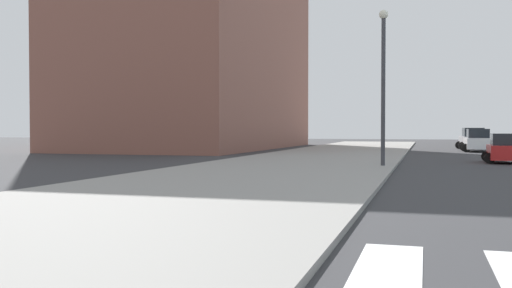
{
  "coord_description": "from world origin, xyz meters",
  "views": [
    {
      "loc": [
        -5.83,
        -3.44,
        1.89
      ],
      "look_at": [
        -14.0,
        23.91,
        1.16
      ],
      "focal_mm": 39.87,
      "sensor_mm": 36.0,
      "label": 1
    }
  ],
  "objects_px": {
    "car_silver_fifth": "(473,139)",
    "car_white_second": "(478,141)",
    "street_lamp": "(383,74)",
    "car_red_fourth": "(505,149)"
  },
  "relations": [
    {
      "from": "car_red_fourth",
      "to": "car_silver_fifth",
      "type": "xyz_separation_m",
      "value": [
        -0.0,
        22.57,
        0.18
      ]
    },
    {
      "from": "car_silver_fifth",
      "to": "car_red_fourth",
      "type": "bearing_deg",
      "value": -92.83
    },
    {
      "from": "car_white_second",
      "to": "car_red_fourth",
      "type": "bearing_deg",
      "value": -90.47
    },
    {
      "from": "car_silver_fifth",
      "to": "street_lamp",
      "type": "distance_m",
      "value": 30.14
    },
    {
      "from": "street_lamp",
      "to": "car_white_second",
      "type": "bearing_deg",
      "value": 75.23
    },
    {
      "from": "car_white_second",
      "to": "car_red_fourth",
      "type": "distance_m",
      "value": 16.91
    },
    {
      "from": "car_silver_fifth",
      "to": "street_lamp",
      "type": "xyz_separation_m",
      "value": [
        -6.26,
        -29.26,
        3.61
      ]
    },
    {
      "from": "car_silver_fifth",
      "to": "street_lamp",
      "type": "bearing_deg",
      "value": -104.91
    },
    {
      "from": "car_silver_fifth",
      "to": "car_white_second",
      "type": "bearing_deg",
      "value": -93.23
    },
    {
      "from": "car_white_second",
      "to": "car_red_fourth",
      "type": "relative_size",
      "value": 1.16
    }
  ]
}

